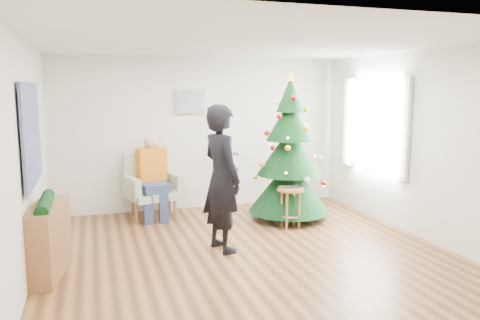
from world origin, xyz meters
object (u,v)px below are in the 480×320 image
object	(u,v)px
standing_man	(222,178)
console	(48,240)
armchair	(152,194)
stool	(290,207)
christmas_tree	(289,154)

from	to	relation	value
standing_man	console	bearing A→B (deg)	82.02
armchair	console	xyz separation A→B (m)	(-1.40, -2.09, 0.02)
stool	armchair	distance (m)	2.25
armchair	christmas_tree	bearing A→B (deg)	-34.13
christmas_tree	console	distance (m)	3.79
armchair	stool	bearing A→B (deg)	-46.83
stool	console	distance (m)	3.42
armchair	standing_man	size ratio (longest dim) A/B	0.55
stool	standing_man	distance (m)	1.54
christmas_tree	standing_man	distance (m)	1.81
armchair	standing_man	distance (m)	2.04
stool	console	size ratio (longest dim) A/B	0.60
armchair	console	bearing A→B (deg)	-138.42
christmas_tree	standing_man	world-z (taller)	christmas_tree
console	armchair	bearing A→B (deg)	65.65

